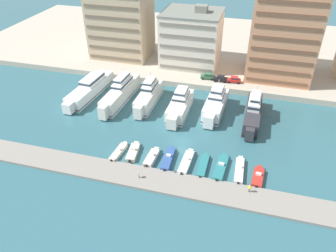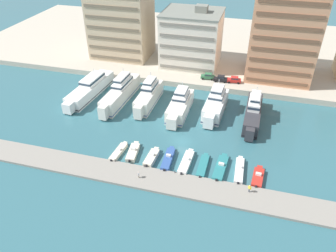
% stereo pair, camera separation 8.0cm
% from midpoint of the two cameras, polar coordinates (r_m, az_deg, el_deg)
% --- Properties ---
extents(ground_plane, '(400.00, 400.00, 0.00)m').
position_cam_midpoint_polar(ground_plane, '(76.10, 2.57, -2.78)').
color(ground_plane, '#336670').
extents(quay_promenade, '(180.00, 70.00, 1.67)m').
position_cam_midpoint_polar(quay_promenade, '(129.20, 9.00, 13.55)').
color(quay_promenade, '#BCB29E').
rests_on(quay_promenade, ground).
extents(pier_dock, '(120.00, 6.25, 0.54)m').
position_cam_midpoint_polar(pier_dock, '(65.56, -0.30, -9.78)').
color(pier_dock, gray).
rests_on(pier_dock, ground).
extents(yacht_white_far_left, '(6.10, 23.12, 6.82)m').
position_cam_midpoint_polar(yacht_white_far_left, '(96.68, -13.38, 6.40)').
color(yacht_white_far_left, white).
rests_on(yacht_white_far_left, ground).
extents(yacht_ivory_left, '(4.85, 21.76, 8.78)m').
position_cam_midpoint_polar(yacht_ivory_left, '(91.64, -8.23, 5.81)').
color(yacht_ivory_left, silver).
rests_on(yacht_ivory_left, ground).
extents(yacht_ivory_mid_left, '(4.02, 17.43, 8.63)m').
position_cam_midpoint_polar(yacht_ivory_mid_left, '(89.40, -3.35, 5.31)').
color(yacht_ivory_mid_left, silver).
rests_on(yacht_ivory_mid_left, ground).
extents(yacht_ivory_center_left, '(4.63, 17.01, 8.11)m').
position_cam_midpoint_polar(yacht_ivory_center_left, '(85.46, 2.12, 3.68)').
color(yacht_ivory_center_left, silver).
rests_on(yacht_ivory_center_left, ground).
extents(yacht_white_center, '(5.35, 16.79, 8.67)m').
position_cam_midpoint_polar(yacht_white_center, '(86.27, 8.30, 3.78)').
color(yacht_white_center, white).
rests_on(yacht_white_center, ground).
extents(yacht_charcoal_center_right, '(4.06, 19.44, 8.46)m').
position_cam_midpoint_polar(yacht_charcoal_center_right, '(85.04, 14.63, 2.39)').
color(yacht_charcoal_center_right, '#333338').
rests_on(yacht_charcoal_center_right, ground).
extents(motorboat_cream_far_left, '(2.07, 7.15, 1.22)m').
position_cam_midpoint_polar(motorboat_cream_far_left, '(73.24, -8.57, -4.48)').
color(motorboat_cream_far_left, beige).
rests_on(motorboat_cream_far_left, ground).
extents(motorboat_cream_left, '(2.62, 6.90, 1.60)m').
position_cam_midpoint_polar(motorboat_cream_left, '(72.65, -6.07, -4.53)').
color(motorboat_cream_left, beige).
rests_on(motorboat_cream_left, ground).
extents(motorboat_cream_mid_left, '(2.18, 6.54, 1.58)m').
position_cam_midpoint_polar(motorboat_cream_mid_left, '(70.82, -2.83, -5.51)').
color(motorboat_cream_mid_left, beige).
rests_on(motorboat_cream_mid_left, ground).
extents(motorboat_blue_center_left, '(2.10, 8.07, 1.48)m').
position_cam_midpoint_polar(motorboat_blue_center_left, '(70.44, 0.05, -5.77)').
color(motorboat_blue_center_left, '#33569E').
rests_on(motorboat_blue_center_left, ground).
extents(motorboat_white_center, '(2.15, 8.36, 1.45)m').
position_cam_midpoint_polar(motorboat_white_center, '(69.74, 3.24, -6.30)').
color(motorboat_white_center, white).
rests_on(motorboat_white_center, ground).
extents(motorboat_teal_center_right, '(1.72, 7.81, 0.86)m').
position_cam_midpoint_polar(motorboat_teal_center_right, '(69.33, 6.14, -6.91)').
color(motorboat_teal_center_right, teal).
rests_on(motorboat_teal_center_right, ground).
extents(motorboat_teal_mid_right, '(2.62, 8.75, 1.47)m').
position_cam_midpoint_polar(motorboat_teal_mid_right, '(69.24, 9.18, -7.17)').
color(motorboat_teal_mid_right, teal).
rests_on(motorboat_teal_mid_right, ground).
extents(motorboat_white_right, '(1.88, 8.53, 1.33)m').
position_cam_midpoint_polar(motorboat_white_right, '(69.37, 12.33, -7.55)').
color(motorboat_white_right, white).
rests_on(motorboat_white_right, ground).
extents(motorboat_red_far_right, '(2.46, 6.56, 1.39)m').
position_cam_midpoint_polar(motorboat_red_far_right, '(68.75, 15.41, -8.57)').
color(motorboat_red_far_right, red).
rests_on(motorboat_red_far_right, ground).
extents(car_green_far_left, '(4.21, 2.16, 1.80)m').
position_cam_midpoint_polar(car_green_far_left, '(100.61, 6.99, 8.64)').
color(car_green_far_left, '#2D6642').
rests_on(car_green_far_left, quay_promenade).
extents(car_black_left, '(4.20, 2.13, 1.80)m').
position_cam_midpoint_polar(car_black_left, '(99.65, 9.17, 8.18)').
color(car_black_left, black).
rests_on(car_black_left, quay_promenade).
extents(car_red_mid_left, '(4.24, 2.23, 1.80)m').
position_cam_midpoint_polar(car_red_mid_left, '(99.70, 11.47, 7.94)').
color(car_red_mid_left, red).
rests_on(car_red_mid_left, quay_promenade).
extents(apartment_block_far_left, '(19.60, 14.62, 25.33)m').
position_cam_midpoint_polar(apartment_block_far_left, '(114.93, -8.18, 17.61)').
color(apartment_block_far_left, '#C6AD89').
rests_on(apartment_block_far_left, quay_promenade).
extents(apartment_block_left, '(18.20, 16.14, 18.90)m').
position_cam_midpoint_polar(apartment_block_left, '(108.18, 4.17, 15.00)').
color(apartment_block_left, silver).
rests_on(apartment_block_left, quay_promenade).
extents(apartment_block_mid_left, '(18.89, 17.25, 27.60)m').
position_cam_midpoint_polar(apartment_block_mid_left, '(103.78, 19.53, 14.87)').
color(apartment_block_mid_left, tan).
rests_on(apartment_block_mid_left, quay_promenade).
extents(pedestrian_near_edge, '(0.60, 0.43, 1.73)m').
position_cam_midpoint_polar(pedestrian_near_edge, '(64.49, 14.06, -10.43)').
color(pedestrian_near_edge, '#4C515B').
rests_on(pedestrian_near_edge, pier_dock).
extents(pedestrian_mid_deck, '(0.28, 0.59, 1.55)m').
position_cam_midpoint_polar(pedestrian_mid_deck, '(65.79, -5.11, -8.34)').
color(pedestrian_mid_deck, '#7A6B56').
rests_on(pedestrian_mid_deck, pier_dock).
extents(bollard_west, '(0.20, 0.20, 0.61)m').
position_cam_midpoint_polar(bollard_west, '(70.49, -9.21, -5.91)').
color(bollard_west, '#2D2D33').
rests_on(bollard_west, pier_dock).
extents(bollard_west_mid, '(0.20, 0.20, 0.61)m').
position_cam_midpoint_polar(bollard_west_mid, '(68.44, -4.13, -6.92)').
color(bollard_west_mid, '#2D2D33').
rests_on(bollard_west_mid, pier_dock).
extents(bollard_east_mid, '(0.20, 0.20, 0.61)m').
position_cam_midpoint_polar(bollard_east_mid, '(66.98, 1.24, -7.92)').
color(bollard_east_mid, '#2D2D33').
rests_on(bollard_east_mid, pier_dock).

